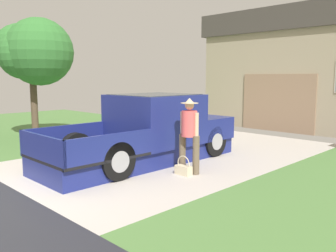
{
  "coord_description": "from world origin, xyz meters",
  "views": [
    {
      "loc": [
        6.38,
        -2.5,
        2.08
      ],
      "look_at": [
        0.8,
        3.1,
        0.99
      ],
      "focal_mm": 37.92,
      "sensor_mm": 36.0,
      "label": 1
    }
  ],
  "objects": [
    {
      "name": "person_with_hat",
      "position": [
        1.37,
        3.18,
        0.93
      ],
      "size": [
        0.53,
        0.38,
        1.64
      ],
      "rotation": [
        0.0,
        0.0,
        3.2
      ],
      "color": "brown",
      "rests_on": "ground"
    },
    {
      "name": "front_yard_tree",
      "position": [
        -5.3,
        2.79,
        2.9
      ],
      "size": [
        2.54,
        2.38,
        4.03
      ],
      "color": "brown",
      "rests_on": "ground"
    },
    {
      "name": "handbag",
      "position": [
        1.4,
        2.97,
        0.12
      ],
      "size": [
        0.38,
        0.17,
        0.42
      ],
      "color": "beige",
      "rests_on": "ground"
    },
    {
      "name": "pickup_truck",
      "position": [
        -0.09,
        3.45,
        0.73
      ],
      "size": [
        2.01,
        5.16,
        1.66
      ],
      "rotation": [
        0.0,
        0.0,
        -0.01
      ],
      "color": "navy",
      "rests_on": "ground"
    }
  ]
}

